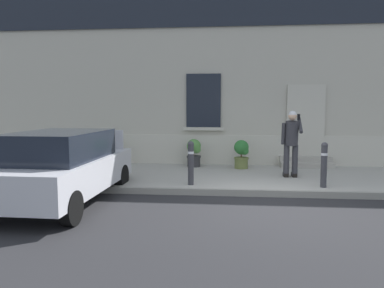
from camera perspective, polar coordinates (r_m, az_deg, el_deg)
ground_plane at (r=7.56m, az=11.17°, el=-9.65°), size 80.00×80.00×0.00m
sidewalk at (r=10.27m, az=9.65°, el=-5.12°), size 24.00×3.60×0.15m
curb_edge at (r=8.45m, az=10.55°, el=-7.48°), size 24.00×0.12×0.15m
building_facade at (r=12.69m, az=9.13°, el=13.50°), size 24.00×1.52×7.50m
entrance_stoop at (r=11.97m, az=17.18°, el=-2.75°), size 1.59×0.64×0.32m
hatchback_car_silver at (r=8.06m, az=-19.35°, el=-3.18°), size 1.85×4.09×1.50m
bollard_near_person at (r=8.98m, az=19.72°, el=-2.80°), size 0.15×0.15×1.04m
bollard_far_left at (r=8.75m, az=-0.18°, el=-2.68°), size 0.15×0.15×1.04m
person_on_phone at (r=9.96m, az=15.11°, el=0.67°), size 0.51×0.49×1.75m
planter_cream at (r=12.13m, az=-12.68°, el=-0.99°), size 0.44×0.44×0.86m
planter_charcoal at (r=11.44m, az=0.32°, el=-1.25°), size 0.44×0.44×0.86m
planter_olive at (r=11.19m, az=7.67°, el=-1.46°), size 0.44×0.44×0.86m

